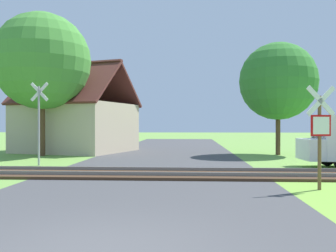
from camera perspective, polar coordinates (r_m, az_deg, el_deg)
The scene contains 7 objects.
road_asphalt at distance 7.67m, azimuth -7.14°, elevation -13.80°, with size 8.17×80.00×0.01m, color #424244.
rail_track at distance 13.75m, azimuth -2.34°, elevation -7.30°, with size 60.00×2.60×0.22m.
stop_sign_near at distance 11.43m, azimuth 22.17°, elevation -0.61°, with size 0.86×0.22×2.97m.
crossing_sign_far at distance 17.89m, azimuth -19.07°, elevation 1.21°, with size 0.87×0.17×3.78m.
house at distance 26.34m, azimuth -13.74°, elevation 0.22°, with size 8.48×8.19×6.13m.
tree_left at distance 23.68m, azimuth -18.64°, elevation 9.33°, with size 5.71×5.71×8.47m.
tree_right at distance 23.92m, azimuth 16.43°, elevation 6.54°, with size 4.72×4.72×6.85m.
Camera 1 is at (1.36, -5.32, 1.87)m, focal length 40.00 mm.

